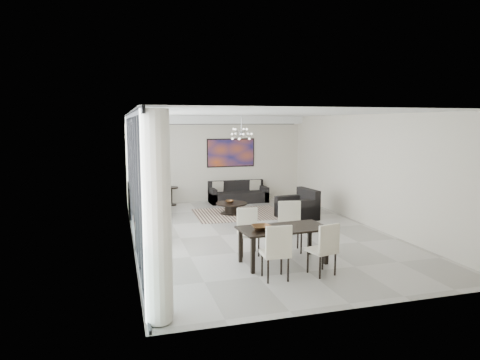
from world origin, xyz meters
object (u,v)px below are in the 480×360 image
object	(u,v)px
coffee_table	(232,208)
tv_console	(143,231)
dining_table	(283,232)
television	(150,209)
sofa_main	(238,195)

from	to	relation	value
coffee_table	tv_console	xyz separation A→B (m)	(-2.70, -2.29, 0.05)
dining_table	coffee_table	bearing A→B (deg)	87.42
coffee_table	television	bearing A→B (deg)	-137.43
coffee_table	dining_table	world-z (taller)	dining_table
tv_console	dining_table	size ratio (longest dim) A/B	0.85
coffee_table	television	distance (m)	3.50
sofa_main	coffee_table	bearing A→B (deg)	-111.50
coffee_table	television	xyz separation A→B (m)	(-2.54, -2.34, 0.55)
coffee_table	dining_table	xyz separation A→B (m)	(-0.21, -4.61, 0.43)
television	sofa_main	bearing A→B (deg)	-29.23
sofa_main	dining_table	distance (m)	6.45
coffee_table	tv_console	world-z (taller)	tv_console
sofa_main	television	distance (m)	5.25
coffee_table	sofa_main	world-z (taller)	sofa_main
sofa_main	television	world-z (taller)	television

